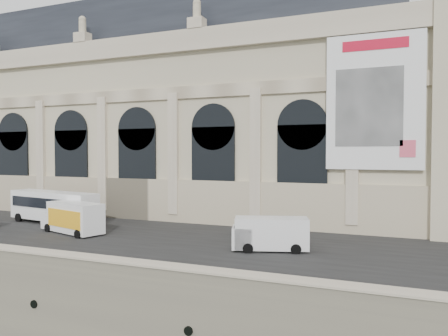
% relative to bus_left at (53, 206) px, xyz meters
% --- Properties ---
extents(quay, '(160.00, 70.00, 6.00)m').
position_rel_bus_left_xyz_m(quay, '(11.17, 19.34, -5.07)').
color(quay, gray).
rests_on(quay, ground).
extents(street, '(160.00, 24.00, 0.06)m').
position_rel_bus_left_xyz_m(street, '(11.17, -1.66, -2.04)').
color(street, '#2D2D2D').
rests_on(street, quay).
extents(parapet, '(160.00, 1.40, 1.21)m').
position_rel_bus_left_xyz_m(parapet, '(11.17, -15.06, -1.45)').
color(parapet, gray).
rests_on(parapet, quay).
extents(museum, '(69.00, 18.70, 29.10)m').
position_rel_bus_left_xyz_m(museum, '(5.19, 15.20, 11.66)').
color(museum, beige).
rests_on(museum, quay).
extents(bus_left, '(12.76, 4.71, 3.69)m').
position_rel_bus_left_xyz_m(bus_left, '(0.00, 0.00, 0.00)').
color(bus_left, white).
rests_on(bus_left, quay).
extents(van_c, '(6.63, 4.13, 2.77)m').
position_rel_bus_left_xyz_m(van_c, '(26.43, -3.92, -0.65)').
color(van_c, white).
rests_on(van_c, quay).
extents(box_truck, '(8.17, 4.60, 3.14)m').
position_rel_bus_left_xyz_m(box_truck, '(6.14, -3.83, -0.49)').
color(box_truck, white).
rests_on(box_truck, quay).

